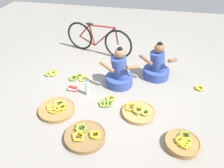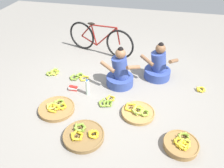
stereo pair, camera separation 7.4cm
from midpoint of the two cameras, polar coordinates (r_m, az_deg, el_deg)
ground_plane at (r=4.19m, az=1.11°, el=-2.31°), size 10.00×10.00×0.00m
vendor_woman_front at (r=4.27m, az=2.54°, el=2.73°), size 0.74×0.52×0.80m
vendor_woman_behind at (r=4.58m, az=12.00°, el=4.25°), size 0.74×0.52×0.77m
bicycle_leaning at (r=5.35m, az=-2.66°, el=11.21°), size 1.66×0.49×0.73m
banana_basket_front_left at (r=3.90m, az=-13.26°, el=-5.98°), size 0.60×0.60×0.14m
banana_basket_near_bicycle at (r=3.76m, az=7.17°, el=-7.14°), size 0.55×0.55×0.14m
banana_basket_front_right at (r=3.41m, az=17.67°, el=-14.33°), size 0.50×0.50×0.16m
banana_basket_back_center at (r=3.40m, az=-6.52°, el=-12.78°), size 0.61×0.61×0.15m
loose_bananas_back_left at (r=3.94m, az=-0.74°, el=-4.61°), size 0.29×0.37×0.10m
loose_bananas_back_right at (r=4.61m, az=-7.91°, el=1.81°), size 0.42×0.30×0.09m
loose_bananas_near_vendor at (r=4.57m, az=21.99°, el=-1.26°), size 0.19×0.18×0.08m
loose_bananas_mid_right at (r=4.85m, az=-14.23°, el=2.84°), size 0.26×0.28×0.09m
water_bottle at (r=4.09m, az=-5.69°, el=-0.89°), size 0.07×0.07×0.32m
packet_carton_stack at (r=4.28m, az=-9.31°, el=-1.08°), size 0.17×0.08×0.09m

